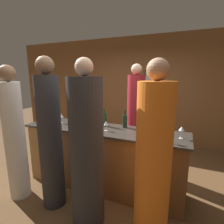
{
  "coord_description": "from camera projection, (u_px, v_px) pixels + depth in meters",
  "views": [
    {
      "loc": [
        1.15,
        -2.32,
        1.78
      ],
      "look_at": [
        0.12,
        0.1,
        1.23
      ],
      "focal_mm": 28.0,
      "sensor_mm": 36.0,
      "label": 1
    }
  ],
  "objects": [
    {
      "name": "guest_0",
      "position": [
        50.0,
        139.0,
        2.31
      ],
      "size": [
        0.31,
        0.31,
        2.02
      ],
      "color": "#2D2D33",
      "rests_on": "ground_plane"
    },
    {
      "name": "wine_glass_5",
      "position": [
        171.0,
        134.0,
        2.08
      ],
      "size": [
        0.06,
        0.06,
        0.16
      ],
      "color": "silver",
      "rests_on": "bar_counter"
    },
    {
      "name": "wine_bottle_0",
      "position": [
        104.0,
        119.0,
        2.82
      ],
      "size": [
        0.08,
        0.08,
        0.28
      ],
      "color": "#19381E",
      "rests_on": "bar_counter"
    },
    {
      "name": "back_wall",
      "position": [
        140.0,
        90.0,
        4.72
      ],
      "size": [
        8.0,
        0.08,
        2.8
      ],
      "color": "brown",
      "rests_on": "ground_plane"
    },
    {
      "name": "bartender",
      "position": [
        135.0,
        121.0,
        3.3
      ],
      "size": [
        0.31,
        0.31,
        1.99
      ],
      "rotation": [
        0.0,
        0.0,
        3.14
      ],
      "color": "maroon",
      "rests_on": "ground_plane"
    },
    {
      "name": "wine_glass_0",
      "position": [
        39.0,
        116.0,
        2.97
      ],
      "size": [
        0.08,
        0.08,
        0.17
      ],
      "color": "silver",
      "rests_on": "bar_counter"
    },
    {
      "name": "bar_counter",
      "position": [
        103.0,
        158.0,
        2.79
      ],
      "size": [
        2.55,
        0.63,
        0.98
      ],
      "color": "brown",
      "rests_on": "ground_plane"
    },
    {
      "name": "guest_2",
      "position": [
        153.0,
        166.0,
        1.74
      ],
      "size": [
        0.36,
        0.36,
        1.94
      ],
      "color": "orange",
      "rests_on": "ground_plane"
    },
    {
      "name": "ice_bucket",
      "position": [
        142.0,
        125.0,
        2.57
      ],
      "size": [
        0.16,
        0.16,
        0.18
      ],
      "color": "silver",
      "rests_on": "bar_counter"
    },
    {
      "name": "guest_3",
      "position": [
        15.0,
        137.0,
        2.49
      ],
      "size": [
        0.29,
        0.29,
        1.92
      ],
      "color": "silver",
      "rests_on": "ground_plane"
    },
    {
      "name": "wine_bottle_1",
      "position": [
        125.0,
        121.0,
        2.73
      ],
      "size": [
        0.07,
        0.07,
        0.28
      ],
      "color": "black",
      "rests_on": "bar_counter"
    },
    {
      "name": "wine_glass_1",
      "position": [
        49.0,
        115.0,
        3.01
      ],
      "size": [
        0.08,
        0.08,
        0.17
      ],
      "color": "silver",
      "rests_on": "bar_counter"
    },
    {
      "name": "wine_glass_2",
      "position": [
        61.0,
        116.0,
        2.99
      ],
      "size": [
        0.08,
        0.08,
        0.17
      ],
      "color": "silver",
      "rests_on": "bar_counter"
    },
    {
      "name": "ground_plane",
      "position": [
        103.0,
        185.0,
        2.89
      ],
      "size": [
        14.0,
        14.0,
        0.0
      ],
      "primitive_type": "plane",
      "color": "brown"
    },
    {
      "name": "wine_glass_4",
      "position": [
        182.0,
        129.0,
        2.23
      ],
      "size": [
        0.07,
        0.07,
        0.16
      ],
      "color": "silver",
      "rests_on": "bar_counter"
    },
    {
      "name": "guest_1",
      "position": [
        87.0,
        152.0,
        2.01
      ],
      "size": [
        0.39,
        0.39,
        1.97
      ],
      "color": "#2D2D33",
      "rests_on": "ground_plane"
    },
    {
      "name": "wine_glass_3",
      "position": [
        106.0,
        124.0,
        2.56
      ],
      "size": [
        0.06,
        0.06,
        0.15
      ],
      "color": "silver",
      "rests_on": "bar_counter"
    }
  ]
}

